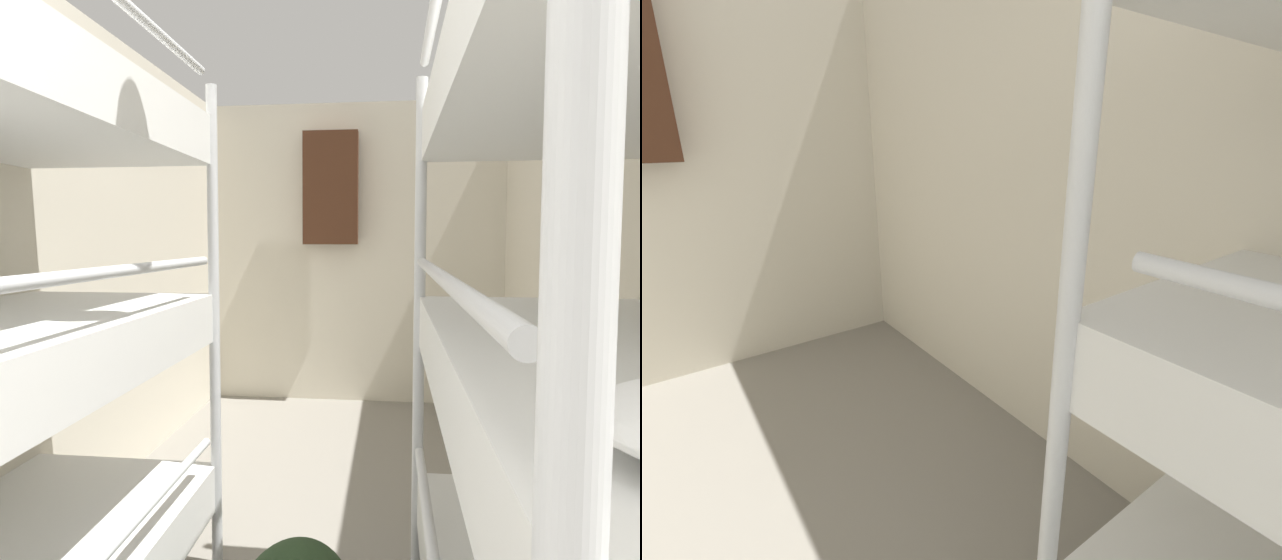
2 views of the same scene
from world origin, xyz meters
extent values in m
cube|color=beige|center=(-1.24, 2.46, 1.23)|extent=(0.06, 5.04, 2.46)
cube|color=beige|center=(0.00, 4.95, 1.23)|extent=(2.54, 0.06, 2.46)
cylinder|color=silver|center=(-0.41, 2.43, 0.98)|extent=(0.04, 0.04, 1.96)
cylinder|color=silver|center=(-0.41, 1.50, 0.57)|extent=(0.03, 1.62, 0.03)
cylinder|color=silver|center=(-0.41, 1.50, 1.28)|extent=(0.03, 1.62, 0.03)
cylinder|color=silver|center=(0.41, 2.43, 0.98)|extent=(0.04, 0.04, 1.96)
cube|color=white|center=(0.81, 1.50, 1.04)|extent=(0.80, 1.90, 0.19)
cylinder|color=silver|center=(0.41, 1.50, 1.28)|extent=(0.03, 1.62, 0.03)
cube|color=white|center=(0.81, 1.50, 1.75)|extent=(0.80, 1.90, 0.19)
cube|color=#472819|center=(-0.19, 4.80, 1.76)|extent=(0.44, 0.12, 0.90)
camera|label=1|loc=(0.30, 0.21, 1.36)|focal=32.00mm
camera|label=2|loc=(-0.18, 1.97, 1.46)|focal=24.00mm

